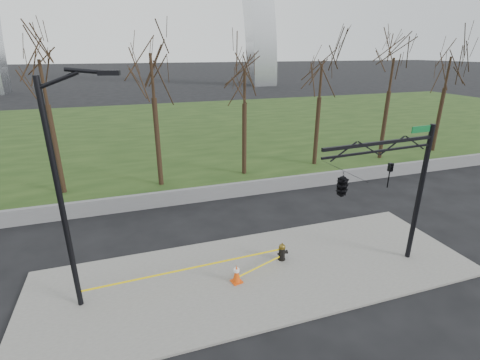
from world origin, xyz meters
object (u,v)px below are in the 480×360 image
object	(u,v)px
traffic_cone	(237,274)
street_light	(65,185)
traffic_signal_mast	(359,181)
fire_hydrant	(282,252)

from	to	relation	value
traffic_cone	street_light	distance (m)	6.92
traffic_cone	traffic_signal_mast	bearing A→B (deg)	-11.12
fire_hydrant	traffic_cone	size ratio (longest dim) A/B	1.04
street_light	traffic_signal_mast	distance (m)	10.08
fire_hydrant	traffic_signal_mast	bearing A→B (deg)	-39.27
fire_hydrant	street_light	distance (m)	8.90
street_light	traffic_signal_mast	bearing A→B (deg)	4.88
traffic_cone	traffic_signal_mast	distance (m)	5.86
fire_hydrant	street_light	world-z (taller)	street_light
traffic_signal_mast	fire_hydrant	bearing A→B (deg)	136.88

